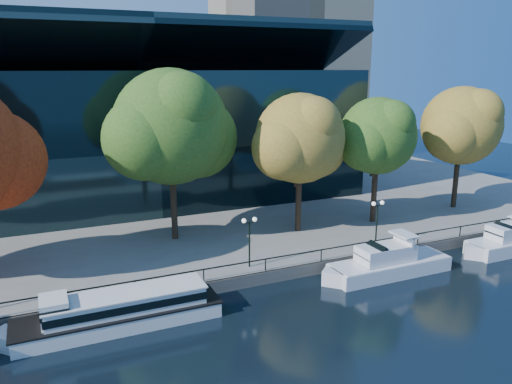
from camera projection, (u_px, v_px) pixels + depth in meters
name	position (u px, v px, depth m)	size (l,w,h in m)	color
ground	(284.00, 300.00, 36.01)	(160.00, 160.00, 0.00)	black
promenade	(163.00, 186.00, 68.16)	(90.00, 67.08, 1.00)	slate
railing	(265.00, 259.00, 38.42)	(88.20, 0.08, 0.99)	black
convention_building	(137.00, 133.00, 60.57)	(50.00, 24.57, 21.43)	black
tour_boat	(114.00, 310.00, 32.00)	(14.26, 3.18, 2.71)	silver
cruiser_near	(385.00, 263.00, 40.06)	(11.41, 2.94, 3.31)	silver
cruiser_far	(509.00, 241.00, 45.15)	(9.97, 2.76, 3.26)	silver
tree_2	(173.00, 129.00, 43.53)	(12.67, 10.39, 15.32)	black
tree_3	(302.00, 140.00, 46.13)	(10.44, 8.56, 13.09)	black
tree_4	(379.00, 138.00, 49.00)	(9.49, 7.78, 12.57)	black
tree_5	(463.00, 127.00, 54.15)	(10.63, 8.72, 13.39)	black
lamp_1	(249.00, 231.00, 38.72)	(1.26, 0.36, 4.03)	black
lamp_2	(377.00, 213.00, 43.49)	(1.26, 0.36, 4.03)	black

